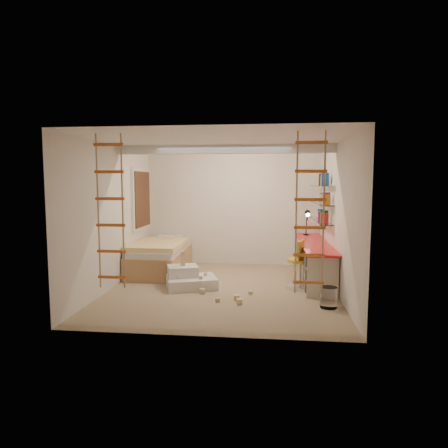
# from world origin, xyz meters

# --- Properties ---
(floor) EXTENTS (4.50, 4.50, 0.00)m
(floor) POSITION_xyz_m (0.00, 0.00, 0.00)
(floor) COLOR #917B5E
(floor) RESTS_ON ground
(ceiling_beam) EXTENTS (4.00, 0.18, 0.16)m
(ceiling_beam) POSITION_xyz_m (0.00, 0.30, 2.52)
(ceiling_beam) COLOR white
(ceiling_beam) RESTS_ON ceiling
(window_frame) EXTENTS (0.06, 1.15, 1.35)m
(window_frame) POSITION_xyz_m (-1.97, 1.50, 1.55)
(window_frame) COLOR white
(window_frame) RESTS_ON wall_left
(window_blind) EXTENTS (0.02, 1.00, 1.20)m
(window_blind) POSITION_xyz_m (-1.93, 1.50, 1.55)
(window_blind) COLOR #4C2D1E
(window_blind) RESTS_ON window_frame
(rope_ladder_left) EXTENTS (0.41, 0.04, 2.13)m
(rope_ladder_left) POSITION_xyz_m (-1.35, -1.75, 1.52)
(rope_ladder_left) COLOR #CF5423
(rope_ladder_left) RESTS_ON ceiling
(rope_ladder_right) EXTENTS (0.41, 0.04, 2.13)m
(rope_ladder_right) POSITION_xyz_m (1.35, -1.75, 1.52)
(rope_ladder_right) COLOR #CB6922
(rope_ladder_right) RESTS_ON ceiling
(waste_bin) EXTENTS (0.26, 0.26, 0.32)m
(waste_bin) POSITION_xyz_m (1.75, -0.91, 0.16)
(waste_bin) COLOR white
(waste_bin) RESTS_ON floor
(desk) EXTENTS (0.56, 2.80, 0.75)m
(desk) POSITION_xyz_m (1.72, 0.86, 0.40)
(desk) COLOR red
(desk) RESTS_ON floor
(shelves) EXTENTS (0.25, 1.80, 0.71)m
(shelves) POSITION_xyz_m (1.87, 1.13, 1.50)
(shelves) COLOR white
(shelves) RESTS_ON wall_right
(bed) EXTENTS (1.02, 2.00, 0.69)m
(bed) POSITION_xyz_m (-1.48, 1.23, 0.33)
(bed) COLOR #AD7F51
(bed) RESTS_ON floor
(task_lamp) EXTENTS (0.14, 0.36, 0.57)m
(task_lamp) POSITION_xyz_m (1.67, 1.82, 1.14)
(task_lamp) COLOR black
(task_lamp) RESTS_ON desk
(swivel_chair) EXTENTS (0.67, 0.67, 0.88)m
(swivel_chair) POSITION_xyz_m (1.40, 0.19, 0.33)
(swivel_chair) COLOR gold
(swivel_chair) RESTS_ON floor
(play_platform) EXTENTS (1.05, 0.93, 0.39)m
(play_platform) POSITION_xyz_m (-0.62, 0.04, 0.15)
(play_platform) COLOR silver
(play_platform) RESTS_ON floor
(toy_blocks) EXTENTS (1.40, 1.10, 0.66)m
(toy_blocks) POSITION_xyz_m (-0.26, -0.27, 0.24)
(toy_blocks) COLOR #CCB284
(toy_blocks) RESTS_ON floor
(books) EXTENTS (0.14, 0.52, 0.92)m
(books) POSITION_xyz_m (1.87, 1.13, 1.60)
(books) COLOR red
(books) RESTS_ON shelves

